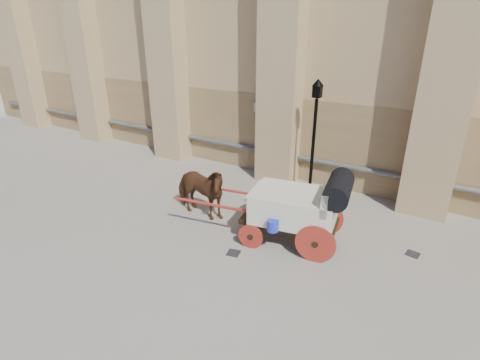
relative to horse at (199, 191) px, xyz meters
The scene contains 6 objects.
ground 1.91m from the horse, ahead, with size 90.00×90.00×0.00m, color slate.
horse is the anchor object (origin of this frame).
carriage 3.14m from the horse, ahead, with size 4.80×2.02×2.04m.
street_lamp 4.12m from the horse, 55.34° to the left, with size 0.36×0.36×3.86m.
drain_grate_near 2.39m from the horse, 31.01° to the right, with size 0.32×0.32×0.01m, color black.
drain_grate_far 6.02m from the horse, 11.40° to the left, with size 0.32×0.32×0.01m, color black.
Camera 1 is at (4.53, -8.15, 5.50)m, focal length 28.00 mm.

